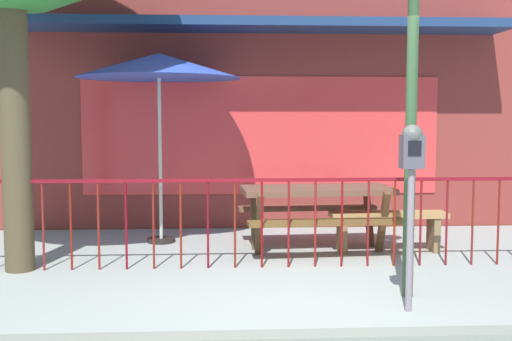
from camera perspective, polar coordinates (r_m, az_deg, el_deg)
ground at (r=5.14m, az=3.36°, el=-13.40°), size 40.00×40.00×0.00m
pub_storefront at (r=9.15m, az=0.44°, el=12.43°), size 7.91×1.34×5.63m
patio_fence_front at (r=6.56m, az=1.81°, el=-3.38°), size 6.67×0.04×0.97m
picnic_table_left at (r=7.44m, az=5.69°, el=-2.80°), size 1.89×1.48×0.79m
patio_umbrella at (r=7.94m, az=-9.05°, el=9.54°), size 2.09×2.09×2.42m
patio_bench at (r=7.54m, az=12.22°, el=-4.79°), size 1.40×0.33×0.48m
parking_meter_far at (r=5.18m, az=14.31°, el=0.25°), size 0.18×0.17×1.56m
street_lamp at (r=5.67m, az=14.47°, el=14.03°), size 0.28×0.28×3.86m
curb_edge at (r=4.62m, az=4.16°, el=-15.57°), size 11.08×0.20×0.11m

